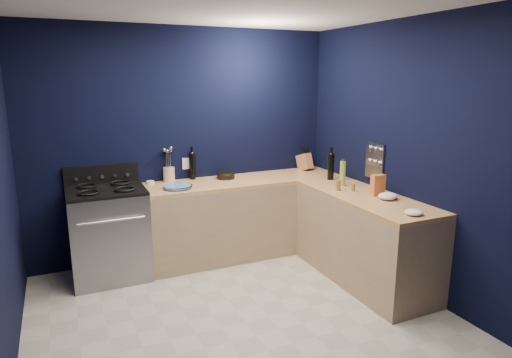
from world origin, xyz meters
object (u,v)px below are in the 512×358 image
gas_range (109,235)px  knife_block (305,162)px  plate_stack (177,187)px  utensil_crock (169,174)px  crouton_bag (378,185)px

gas_range → knife_block: size_ratio=4.63×
plate_stack → utensil_crock: (-0.00, 0.36, 0.06)m
gas_range → utensil_crock: utensil_crock is taller
gas_range → plate_stack: 0.85m
plate_stack → utensil_crock: bearing=90.1°
utensil_crock → crouton_bag: crouton_bag is taller
utensil_crock → knife_block: size_ratio=0.80×
utensil_crock → plate_stack: bearing=-89.9°
plate_stack → utensil_crock: 0.37m
gas_range → plate_stack: size_ratio=3.16×
gas_range → crouton_bag: bearing=-25.4°
utensil_crock → knife_block: 1.72m
gas_range → plate_stack: plate_stack is taller
gas_range → crouton_bag: crouton_bag is taller
knife_block → gas_range: bearing=172.0°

